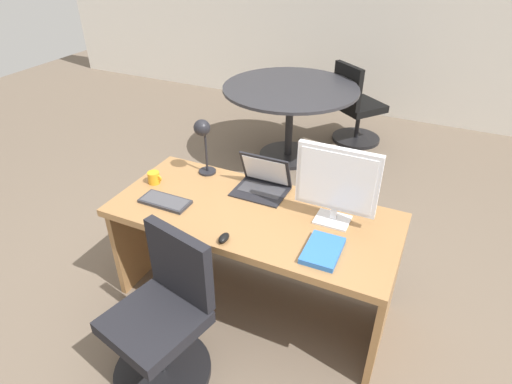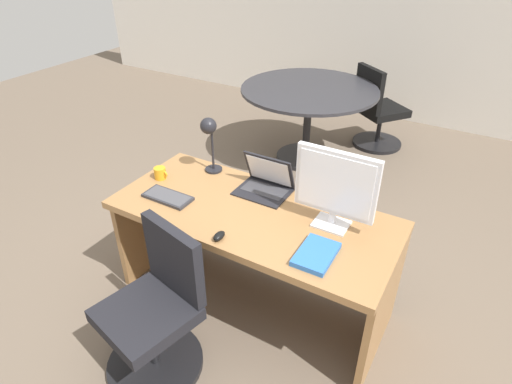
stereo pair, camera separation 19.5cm
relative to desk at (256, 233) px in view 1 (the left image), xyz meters
The scene contains 13 objects.
ground 1.56m from the desk, 90.00° to the left, with size 12.00×12.00×0.00m, color #6B5B4C.
back_wall 3.84m from the desk, 90.00° to the left, with size 10.00×0.10×2.80m, color silver.
desk is the anchor object (origin of this frame).
monitor 0.65m from the desk, ahead, with size 0.47×0.16×0.47m.
laptop 0.35m from the desk, 103.62° to the left, with size 0.34×0.27×0.24m.
keyboard 0.61m from the desk, 160.64° to the right, with size 0.32×0.15×0.02m.
mouse 0.42m from the desk, 94.34° to the right, with size 0.05×0.09×0.04m.
desk_lamp 0.73m from the desk, 155.19° to the left, with size 0.12×0.14×0.41m.
book 0.58m from the desk, 24.80° to the right, with size 0.19×0.27×0.03m.
coffee_mug 0.78m from the desk, behind, with size 0.10×0.08×0.08m.
office_chair 0.79m from the desk, 106.51° to the right, with size 0.56×0.57×0.90m.
meeting_table 2.12m from the desk, 105.53° to the left, with size 1.40×1.40×0.80m.
meeting_chair_near 2.75m from the desk, 90.52° to the left, with size 0.65×0.65×0.93m.
Camera 1 is at (0.92, -1.92, 2.24)m, focal length 30.03 mm.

